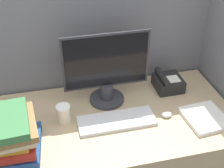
% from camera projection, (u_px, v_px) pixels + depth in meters
% --- Properties ---
extents(cubicle_panel_rear, '(1.79, 0.04, 1.59)m').
position_uv_depth(cubicle_panel_rear, '(99.00, 76.00, 2.06)').
color(cubicle_panel_rear, slate).
rests_on(cubicle_panel_rear, ground_plane).
extents(desk, '(1.39, 0.73, 0.77)m').
position_uv_depth(desk, '(113.00, 164.00, 1.97)').
color(desk, tan).
rests_on(desk, ground_plane).
extents(monitor, '(0.50, 0.21, 0.44)m').
position_uv_depth(monitor, '(107.00, 71.00, 1.77)').
color(monitor, '#333338').
rests_on(monitor, desk).
extents(keyboard, '(0.43, 0.16, 0.02)m').
position_uv_depth(keyboard, '(117.00, 121.00, 1.72)').
color(keyboard, silver).
rests_on(keyboard, desk).
extents(mouse, '(0.06, 0.05, 0.03)m').
position_uv_depth(mouse, '(167.00, 115.00, 1.76)').
color(mouse, silver).
rests_on(mouse, desk).
extents(coffee_cup, '(0.08, 0.08, 0.11)m').
position_uv_depth(coffee_cup, '(64.00, 114.00, 1.70)').
color(coffee_cup, beige).
rests_on(coffee_cup, desk).
extents(book_stack, '(0.27, 0.31, 0.21)m').
position_uv_depth(book_stack, '(12.00, 135.00, 1.49)').
color(book_stack, '#264C8C').
rests_on(book_stack, desk).
extents(desk_telephone, '(0.17, 0.18, 0.11)m').
position_uv_depth(desk_telephone, '(168.00, 82.00, 1.97)').
color(desk_telephone, black).
rests_on(desk_telephone, desk).
extents(paper_pile, '(0.24, 0.25, 0.02)m').
position_uv_depth(paper_pile, '(205.00, 118.00, 1.74)').
color(paper_pile, white).
rests_on(paper_pile, desk).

